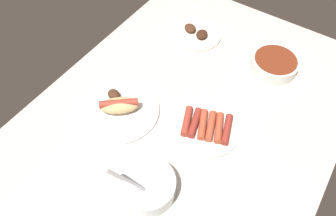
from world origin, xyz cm
name	(u,v)px	position (x,y,z in cm)	size (l,w,h in cm)	color
ground_plane	(189,113)	(0.00, 0.00, -1.50)	(120.00, 90.00, 3.00)	beige
bowl_chili	(275,63)	(-32.42, 15.15, 2.44)	(16.42, 16.42, 4.42)	white
bowl_coleslaw	(148,186)	(29.35, 4.87, 3.44)	(15.11, 15.11, 15.30)	silver
plate_sausages	(206,127)	(3.23, 8.10, 1.18)	(20.95, 20.95, 3.26)	white
plate_grilled_meat	(196,34)	(-32.08, -16.61, 0.81)	(19.24, 19.24, 3.12)	white
plate_hotdog_assembled	(120,108)	(12.76, -18.33, 1.66)	(25.09, 25.09, 5.61)	white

